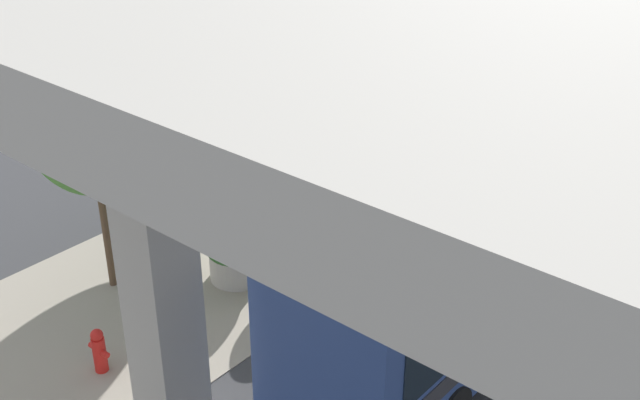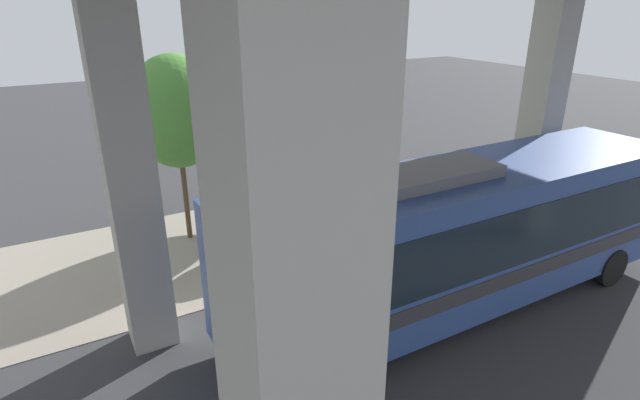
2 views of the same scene
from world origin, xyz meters
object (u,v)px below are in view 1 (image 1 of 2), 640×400
Objects in this scene: fire_hydrant at (99,350)px; planter_extra at (236,242)px; bus at (504,225)px; street_tree_far at (89,118)px; planter_back at (353,235)px; street_tree_near at (205,70)px; planter_middle at (357,185)px; planter_front at (306,253)px.

planter_extra reaches higher than fire_hydrant.
bus is 8.38m from street_tree_far.
street_tree_near reaches higher than planter_back.
street_tree_far is at bearing -129.41° from planter_back.
bus is 7.94m from street_tree_near.
planter_middle is 0.26× the size of street_tree_near.
street_tree_near is at bearing -174.92° from bus.
bus is 8.06m from fire_hydrant.
street_tree_far is (0.99, -3.91, 0.26)m from street_tree_near.
planter_front reaches higher than planter_middle.
planter_extra is at bearing -150.37° from planter_front.
fire_hydrant is at bearing -40.82° from street_tree_far.
planter_extra is (-0.04, -4.18, 0.22)m from planter_middle.
fire_hydrant is at bearing -85.19° from planter_extra.
planter_back is (1.19, 6.00, 0.25)m from fire_hydrant.
planter_middle is 0.25× the size of street_tree_far.
fire_hydrant is at bearing -102.46° from planter_front.
street_tree_far is (-6.73, -4.60, 1.93)m from bus.
planter_front is at bearing 29.63° from planter_extra.
planter_middle is (-1.31, 3.42, -0.11)m from planter_front.
street_tree_far is (-2.18, 1.89, 3.43)m from fire_hydrant.
planter_middle is 7.19m from street_tree_far.
bus is 7.93× the size of planter_back.
planter_extra is at bearing -125.23° from planter_back.
street_tree_near is (-2.85, 1.95, 2.73)m from planter_extra.
street_tree_far is at bearing -75.72° from street_tree_near.
planter_back reaches higher than planter_middle.
street_tree_near reaches higher than bus.
street_tree_near is at bearing 164.25° from planter_front.
planter_front is (-3.53, -1.87, -1.18)m from bus.
planter_front is 0.29× the size of street_tree_far.
street_tree_near is at bearing -142.29° from planter_middle.
planter_middle is at bearing 89.49° from planter_extra.
planter_middle reaches higher than fire_hydrant.
street_tree_near is at bearing 145.70° from planter_extra.
planter_back is (-3.36, -0.48, -1.26)m from bus.
street_tree_near reaches higher than planter_extra.
bus is 3.62m from planter_back.
planter_middle is at bearing 72.84° from street_tree_far.
planter_extra is 4.03m from street_tree_far.
planter_back is 5.27m from street_tree_near.
fire_hydrant is 0.51× the size of planter_extra.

